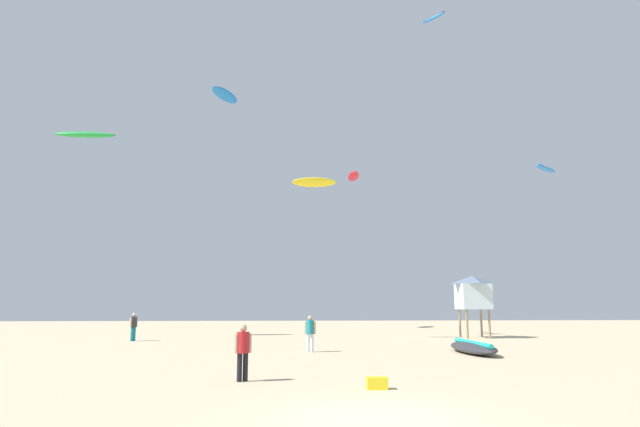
{
  "coord_description": "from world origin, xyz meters",
  "views": [
    {
      "loc": [
        -1.75,
        -11.28,
        2.32
      ],
      "look_at": [
        0.0,
        19.95,
        7.62
      ],
      "focal_mm": 29.71,
      "sensor_mm": 36.0,
      "label": 1
    }
  ],
  "objects_px": {
    "kite_aloft_1": "(546,169)",
    "kite_aloft_7": "(85,135)",
    "cooler_box": "(377,383)",
    "person_left": "(310,331)",
    "lifeguard_tower": "(473,292)",
    "kite_aloft_4": "(434,18)",
    "kite_aloft_3": "(225,95)",
    "person_midground": "(134,325)",
    "kite_grounded_mid": "(473,347)",
    "person_foreground": "(243,348)",
    "kite_aloft_5": "(353,176)",
    "kite_aloft_2": "(314,182)"
  },
  "relations": [
    {
      "from": "cooler_box",
      "to": "kite_aloft_4",
      "type": "relative_size",
      "value": 0.24
    },
    {
      "from": "kite_aloft_4",
      "to": "kite_aloft_5",
      "type": "xyz_separation_m",
      "value": [
        -7.66,
        -3.32,
        -15.21
      ]
    },
    {
      "from": "kite_grounded_mid",
      "to": "cooler_box",
      "type": "distance_m",
      "value": 11.7
    },
    {
      "from": "person_left",
      "to": "kite_grounded_mid",
      "type": "xyz_separation_m",
      "value": [
        7.53,
        -1.19,
        -0.72
      ]
    },
    {
      "from": "kite_grounded_mid",
      "to": "kite_aloft_4",
      "type": "relative_size",
      "value": 2.07
    },
    {
      "from": "kite_aloft_5",
      "to": "kite_aloft_7",
      "type": "bearing_deg",
      "value": -174.01
    },
    {
      "from": "kite_grounded_mid",
      "to": "kite_aloft_2",
      "type": "relative_size",
      "value": 1.65
    },
    {
      "from": "kite_aloft_7",
      "to": "cooler_box",
      "type": "bearing_deg",
      "value": -52.32
    },
    {
      "from": "person_midground",
      "to": "cooler_box",
      "type": "xyz_separation_m",
      "value": [
        12.08,
        -19.2,
        -0.84
      ]
    },
    {
      "from": "person_left",
      "to": "kite_aloft_4",
      "type": "height_order",
      "value": "kite_aloft_4"
    },
    {
      "from": "lifeguard_tower",
      "to": "kite_aloft_7",
      "type": "distance_m",
      "value": 29.27
    },
    {
      "from": "person_left",
      "to": "lifeguard_tower",
      "type": "distance_m",
      "value": 15.21
    },
    {
      "from": "kite_grounded_mid",
      "to": "kite_aloft_3",
      "type": "xyz_separation_m",
      "value": [
        -14.72,
        22.09,
        21.08
      ]
    },
    {
      "from": "person_left",
      "to": "lifeguard_tower",
      "type": "bearing_deg",
      "value": -31.1
    },
    {
      "from": "kite_grounded_mid",
      "to": "cooler_box",
      "type": "xyz_separation_m",
      "value": [
        -6.12,
        -9.97,
        -0.12
      ]
    },
    {
      "from": "cooler_box",
      "to": "kite_aloft_3",
      "type": "distance_m",
      "value": 39.38
    },
    {
      "from": "kite_grounded_mid",
      "to": "cooler_box",
      "type": "relative_size",
      "value": 8.68
    },
    {
      "from": "person_foreground",
      "to": "kite_aloft_2",
      "type": "bearing_deg",
      "value": -37.37
    },
    {
      "from": "person_midground",
      "to": "kite_aloft_5",
      "type": "bearing_deg",
      "value": 52.92
    },
    {
      "from": "kite_aloft_1",
      "to": "kite_aloft_3",
      "type": "bearing_deg",
      "value": 143.77
    },
    {
      "from": "kite_aloft_3",
      "to": "kite_aloft_4",
      "type": "height_order",
      "value": "kite_aloft_4"
    },
    {
      "from": "kite_aloft_1",
      "to": "kite_aloft_7",
      "type": "distance_m",
      "value": 31.13
    },
    {
      "from": "person_left",
      "to": "kite_aloft_3",
      "type": "relative_size",
      "value": 0.42
    },
    {
      "from": "person_left",
      "to": "kite_aloft_1",
      "type": "distance_m",
      "value": 18.18
    },
    {
      "from": "person_foreground",
      "to": "kite_aloft_2",
      "type": "relative_size",
      "value": 0.57
    },
    {
      "from": "cooler_box",
      "to": "kite_aloft_2",
      "type": "xyz_separation_m",
      "value": [
        -0.87,
        19.42,
        10.1
      ]
    },
    {
      "from": "cooler_box",
      "to": "kite_aloft_1",
      "type": "bearing_deg",
      "value": 50.19
    },
    {
      "from": "kite_aloft_2",
      "to": "person_foreground",
      "type": "bearing_deg",
      "value": -99.36
    },
    {
      "from": "kite_aloft_4",
      "to": "lifeguard_tower",
      "type": "bearing_deg",
      "value": -89.26
    },
    {
      "from": "kite_aloft_4",
      "to": "kite_aloft_7",
      "type": "bearing_deg",
      "value": -168.79
    },
    {
      "from": "kite_grounded_mid",
      "to": "kite_aloft_2",
      "type": "bearing_deg",
      "value": 126.48
    },
    {
      "from": "kite_grounded_mid",
      "to": "kite_aloft_3",
      "type": "relative_size",
      "value": 1.18
    },
    {
      "from": "cooler_box",
      "to": "kite_aloft_5",
      "type": "xyz_separation_m",
      "value": [
        2.33,
        24.04,
        11.67
      ]
    },
    {
      "from": "cooler_box",
      "to": "kite_aloft_4",
      "type": "distance_m",
      "value": 39.63
    },
    {
      "from": "kite_grounded_mid",
      "to": "lifeguard_tower",
      "type": "xyz_separation_m",
      "value": [
        3.95,
        10.94,
        2.78
      ]
    },
    {
      "from": "kite_aloft_3",
      "to": "person_midground",
      "type": "bearing_deg",
      "value": -105.16
    },
    {
      "from": "kite_aloft_1",
      "to": "kite_aloft_7",
      "type": "height_order",
      "value": "kite_aloft_7"
    },
    {
      "from": "kite_aloft_3",
      "to": "kite_aloft_5",
      "type": "height_order",
      "value": "kite_aloft_3"
    },
    {
      "from": "kite_aloft_3",
      "to": "person_left",
      "type": "bearing_deg",
      "value": -71.03
    },
    {
      "from": "kite_aloft_2",
      "to": "person_left",
      "type": "bearing_deg",
      "value": -93.74
    },
    {
      "from": "cooler_box",
      "to": "person_midground",
      "type": "bearing_deg",
      "value": 122.17
    },
    {
      "from": "cooler_box",
      "to": "kite_aloft_7",
      "type": "bearing_deg",
      "value": 127.68
    },
    {
      "from": "person_left",
      "to": "kite_aloft_7",
      "type": "height_order",
      "value": "kite_aloft_7"
    },
    {
      "from": "kite_aloft_5",
      "to": "kite_aloft_2",
      "type": "bearing_deg",
      "value": -124.74
    },
    {
      "from": "person_foreground",
      "to": "person_left",
      "type": "xyz_separation_m",
      "value": [
        2.39,
        9.51,
        0.02
      ]
    },
    {
      "from": "person_midground",
      "to": "kite_grounded_mid",
      "type": "height_order",
      "value": "person_midground"
    },
    {
      "from": "kite_aloft_2",
      "to": "kite_aloft_4",
      "type": "distance_m",
      "value": 21.51
    },
    {
      "from": "person_foreground",
      "to": "cooler_box",
      "type": "bearing_deg",
      "value": -141.41
    },
    {
      "from": "kite_aloft_7",
      "to": "kite_aloft_1",
      "type": "bearing_deg",
      "value": -11.23
    },
    {
      "from": "lifeguard_tower",
      "to": "kite_aloft_5",
      "type": "xyz_separation_m",
      "value": [
        -7.74,
        3.13,
        8.77
      ]
    }
  ]
}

